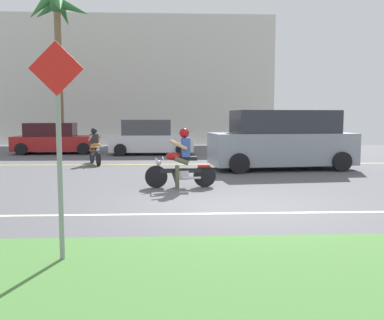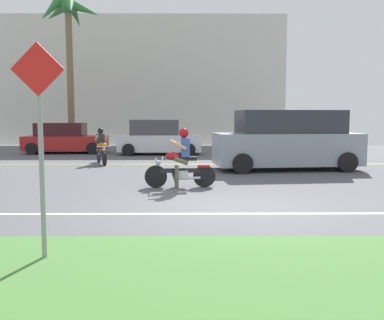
% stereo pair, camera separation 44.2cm
% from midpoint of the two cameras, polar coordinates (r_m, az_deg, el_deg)
% --- Properties ---
extents(ground, '(56.00, 30.00, 0.04)m').
position_cam_midpoint_polar(ground, '(11.35, 2.42, -3.25)').
color(ground, '#545459').
extents(grass_median, '(56.00, 3.80, 0.06)m').
position_cam_midpoint_polar(grass_median, '(4.53, 10.87, -16.70)').
color(grass_median, '#477A38').
rests_on(grass_median, ground).
extents(lane_line_near, '(50.40, 0.12, 0.01)m').
position_cam_midpoint_polar(lane_line_near, '(7.89, 4.75, -7.09)').
color(lane_line_near, silver).
rests_on(lane_line_near, ground).
extents(lane_line_far, '(50.40, 0.12, 0.01)m').
position_cam_midpoint_polar(lane_line_far, '(15.99, 0.92, -0.54)').
color(lane_line_far, yellow).
rests_on(lane_line_far, ground).
extents(motorcyclist, '(1.77, 0.58, 1.48)m').
position_cam_midpoint_polar(motorcyclist, '(10.64, -2.64, -0.35)').
color(motorcyclist, black).
rests_on(motorcyclist, ground).
extents(suv_nearby, '(5.03, 2.49, 1.98)m').
position_cam_midpoint_polar(suv_nearby, '(14.69, 11.09, 2.53)').
color(suv_nearby, '#8C939E').
rests_on(suv_nearby, ground).
extents(parked_car_0, '(4.00, 2.14, 1.47)m').
position_cam_midpoint_polar(parked_car_0, '(21.78, -18.38, 2.65)').
color(parked_car_0, '#AD1E1E').
rests_on(parked_car_0, ground).
extents(parked_car_1, '(3.84, 1.83, 1.63)m').
position_cam_midpoint_polar(parked_car_1, '(20.21, -6.19, 2.87)').
color(parked_car_1, silver).
rests_on(parked_car_1, ground).
extents(palm_tree_0, '(3.40, 3.46, 8.29)m').
position_cam_midpoint_polar(palm_tree_0, '(24.62, -18.04, 17.30)').
color(palm_tree_0, brown).
rests_on(palm_tree_0, ground).
extents(motorcyclist_distant, '(0.74, 1.52, 1.35)m').
position_cam_midpoint_polar(motorcyclist_distant, '(16.33, -13.57, 1.43)').
color(motorcyclist_distant, black).
rests_on(motorcyclist_distant, ground).
extents(street_sign, '(0.62, 0.06, 2.62)m').
position_cam_midpoint_polar(street_sign, '(5.28, -19.66, 3.65)').
color(street_sign, gray).
rests_on(street_sign, ground).
extents(building_far, '(18.28, 4.00, 8.12)m').
position_cam_midpoint_polar(building_far, '(29.40, -8.39, 10.18)').
color(building_far, beige).
rests_on(building_far, ground).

